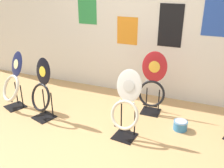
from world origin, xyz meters
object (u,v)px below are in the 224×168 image
object	(u,v)px
toilet_seat_display_white_plain	(126,108)
toilet_seat_display_navy_moon	(13,84)
toilet_seat_display_jazz_black	(42,92)
toilet_seat_display_crimson_swirl	(153,85)
paint_can	(180,125)

from	to	relation	value
toilet_seat_display_white_plain	toilet_seat_display_navy_moon	bearing A→B (deg)	177.06
toilet_seat_display_jazz_black	toilet_seat_display_navy_moon	size ratio (longest dim) A/B	1.02
toilet_seat_display_crimson_swirl	paint_can	xyz separation A→B (m)	(0.50, -0.34, -0.38)
toilet_seat_display_navy_moon	paint_can	size ratio (longest dim) A/B	4.67
toilet_seat_display_crimson_swirl	toilet_seat_display_white_plain	bearing A→B (deg)	-100.84
toilet_seat_display_jazz_black	toilet_seat_display_navy_moon	distance (m)	0.65
toilet_seat_display_crimson_swirl	toilet_seat_display_white_plain	xyz separation A→B (m)	(-0.15, -0.77, -0.03)
toilet_seat_display_crimson_swirl	toilet_seat_display_white_plain	distance (m)	0.79
toilet_seat_display_jazz_black	toilet_seat_display_crimson_swirl	distance (m)	1.63
toilet_seat_display_jazz_black	toilet_seat_display_navy_moon	bearing A→B (deg)	170.33
toilet_seat_display_jazz_black	toilet_seat_display_crimson_swirl	bearing A→B (deg)	28.71
toilet_seat_display_crimson_swirl	paint_can	distance (m)	0.71
toilet_seat_display_jazz_black	toilet_seat_display_white_plain	distance (m)	1.28
toilet_seat_display_white_plain	paint_can	xyz separation A→B (m)	(0.65, 0.43, -0.35)
toilet_seat_display_jazz_black	paint_can	xyz separation A→B (m)	(1.92, 0.44, -0.35)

